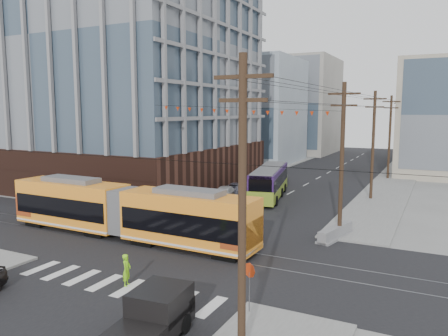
% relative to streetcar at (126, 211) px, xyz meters
% --- Properties ---
extents(ground, '(160.00, 160.00, 0.00)m').
position_rel_streetcar_xyz_m(ground, '(5.11, -4.11, -1.93)').
color(ground, slate).
extents(office_building, '(30.00, 25.00, 28.60)m').
position_rel_streetcar_xyz_m(office_building, '(-16.89, 18.89, 12.37)').
color(office_building, '#381E16').
rests_on(office_building, ground).
extents(bg_bldg_nw_near, '(18.00, 16.00, 18.00)m').
position_rel_streetcar_xyz_m(bg_bldg_nw_near, '(-11.89, 47.89, 7.07)').
color(bg_bldg_nw_near, '#8C99A5').
rests_on(bg_bldg_nw_near, ground).
extents(bg_bldg_nw_far, '(16.00, 18.00, 20.00)m').
position_rel_streetcar_xyz_m(bg_bldg_nw_far, '(-8.89, 67.89, 8.07)').
color(bg_bldg_nw_far, gray).
rests_on(bg_bldg_nw_far, ground).
extents(utility_pole_near, '(0.30, 0.30, 11.00)m').
position_rel_streetcar_xyz_m(utility_pole_near, '(13.61, -10.11, 3.57)').
color(utility_pole_near, black).
rests_on(utility_pole_near, ground).
extents(utility_pole_far, '(0.30, 0.30, 11.00)m').
position_rel_streetcar_xyz_m(utility_pole_far, '(13.61, 51.89, 3.57)').
color(utility_pole_far, black).
rests_on(utility_pole_far, ground).
extents(streetcar, '(20.03, 3.17, 3.85)m').
position_rel_streetcar_xyz_m(streetcar, '(0.00, 0.00, 0.00)').
color(streetcar, orange).
rests_on(streetcar, ground).
extents(city_bus, '(4.93, 11.86, 3.28)m').
position_rel_streetcar_xyz_m(city_bus, '(3.93, 18.28, -0.28)').
color(city_bus, '#331950').
rests_on(city_bus, ground).
extents(pickup_truck, '(2.56, 5.78, 1.90)m').
position_rel_streetcar_xyz_m(pickup_truck, '(10.13, -11.66, -0.97)').
color(pickup_truck, black).
rests_on(pickup_truck, ground).
extents(parked_car_silver, '(2.20, 4.73, 1.50)m').
position_rel_streetcar_xyz_m(parked_car_silver, '(-0.55, 7.93, -1.18)').
color(parked_car_silver, '#A3A3A5').
rests_on(parked_car_silver, ground).
extents(parked_car_white, '(2.77, 4.81, 1.31)m').
position_rel_streetcar_xyz_m(parked_car_white, '(0.04, 15.92, -1.27)').
color(parked_car_white, '#B7B7B7').
rests_on(parked_car_white, ground).
extents(parked_car_grey, '(2.44, 4.67, 1.25)m').
position_rel_streetcar_xyz_m(parked_car_grey, '(0.06, 18.61, -1.30)').
color(parked_car_grey, slate).
rests_on(parked_car_grey, ground).
extents(pedestrian, '(0.57, 0.71, 1.69)m').
position_rel_streetcar_xyz_m(pedestrian, '(5.60, -6.86, -1.08)').
color(pedestrian, '#87E519').
rests_on(pedestrian, ground).
extents(stop_sign, '(0.89, 0.89, 2.24)m').
position_rel_streetcar_xyz_m(stop_sign, '(12.58, -6.99, -0.81)').
color(stop_sign, '#B32E0D').
rests_on(stop_sign, ground).
extents(jersey_barrier, '(1.90, 4.43, 0.86)m').
position_rel_streetcar_xyz_m(jersey_barrier, '(13.41, 6.57, -1.49)').
color(jersey_barrier, '#57575E').
rests_on(jersey_barrier, ground).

